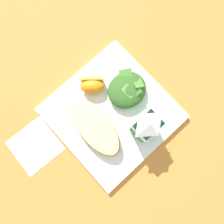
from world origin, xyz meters
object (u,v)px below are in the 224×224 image
object	(u,v)px
paper_napkin	(35,146)
cheesy_pizza_bread	(94,127)
milk_carton	(147,126)
green_salad_pile	(127,90)
orange_wedge_front	(92,86)
white_plate	(112,113)

from	to	relation	value
paper_napkin	cheesy_pizza_bread	bearing A→B (deg)	154.24
paper_napkin	milk_carton	bearing A→B (deg)	146.48
cheesy_pizza_bread	paper_napkin	xyz separation A→B (m)	(0.14, -0.07, -0.03)
green_salad_pile	orange_wedge_front	size ratio (longest dim) A/B	1.45
green_salad_pile	paper_napkin	bearing A→B (deg)	-11.83
cheesy_pizza_bread	green_salad_pile	distance (m)	0.12
white_plate	cheesy_pizza_bread	bearing A→B (deg)	-1.19
cheesy_pizza_bread	milk_carton	bearing A→B (deg)	136.22
orange_wedge_front	white_plate	bearing A→B (deg)	85.04
cheesy_pizza_bread	milk_carton	size ratio (longest dim) A/B	1.59
green_salad_pile	orange_wedge_front	distance (m)	0.09
milk_carton	orange_wedge_front	distance (m)	0.17
orange_wedge_front	paper_napkin	world-z (taller)	orange_wedge_front
cheesy_pizza_bread	orange_wedge_front	xyz separation A→B (m)	(-0.06, -0.08, 0.00)
orange_wedge_front	cheesy_pizza_bread	bearing A→B (deg)	51.40
white_plate	green_salad_pile	world-z (taller)	green_salad_pile
green_salad_pile	paper_napkin	distance (m)	0.27
green_salad_pile	orange_wedge_front	world-z (taller)	green_salad_pile
milk_carton	orange_wedge_front	size ratio (longest dim) A/B	1.60
milk_carton	paper_napkin	xyz separation A→B (m)	(0.23, -0.15, -0.07)
green_salad_pile	paper_napkin	size ratio (longest dim) A/B	0.91
white_plate	paper_napkin	bearing A→B (deg)	-19.37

